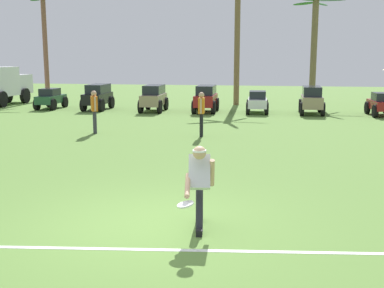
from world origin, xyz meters
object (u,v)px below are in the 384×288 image
at_px(teammate_near_sideline, 94,108).
at_px(parked_car_slot_f, 312,99).
at_px(palm_tree_right_of_centre, 314,43).
at_px(parked_car_slot_b, 98,96).
at_px(palm_tree_far_left, 45,36).
at_px(parked_car_slot_a, 51,98).
at_px(palm_tree_left_of_centre, 237,31).
at_px(parked_car_slot_c, 154,97).
at_px(parked_car_slot_g, 381,104).
at_px(parked_car_slot_d, 206,98).
at_px(parked_car_slot_e, 257,102).
at_px(frisbee_thrower, 199,182).
at_px(teammate_midfield, 201,110).
at_px(frisbee_in_flight, 185,204).

bearing_deg(teammate_near_sideline, parked_car_slot_f, 42.85).
relative_size(parked_car_slot_f, palm_tree_right_of_centre, 0.38).
height_order(parked_car_slot_b, palm_tree_far_left, palm_tree_far_left).
height_order(parked_car_slot_a, palm_tree_left_of_centre, palm_tree_left_of_centre).
xyz_separation_m(parked_car_slot_c, parked_car_slot_g, (11.12, 0.01, -0.16)).
xyz_separation_m(parked_car_slot_d, palm_tree_right_of_centre, (5.68, 6.32, 2.89)).
distance_m(parked_car_slot_a, palm_tree_right_of_centre, 15.74).
relative_size(parked_car_slot_a, parked_car_slot_e, 1.00).
bearing_deg(frisbee_thrower, palm_tree_far_left, 121.38).
height_order(parked_car_slot_d, parked_car_slot_f, same).
height_order(parked_car_slot_d, parked_car_slot_g, parked_car_slot_d).
relative_size(parked_car_slot_b, palm_tree_left_of_centre, 0.34).
height_order(parked_car_slot_a, parked_car_slot_c, parked_car_slot_c).
height_order(teammate_midfield, parked_car_slot_e, teammate_midfield).
height_order(frisbee_in_flight, palm_tree_right_of_centre, palm_tree_right_of_centre).
bearing_deg(palm_tree_left_of_centre, palm_tree_right_of_centre, 27.39).
bearing_deg(palm_tree_left_of_centre, teammate_near_sideline, -110.06).
height_order(parked_car_slot_a, parked_car_slot_g, same).
bearing_deg(parked_car_slot_a, palm_tree_right_of_centre, 23.62).
relative_size(parked_car_slot_e, palm_tree_left_of_centre, 0.31).
distance_m(teammate_near_sideline, parked_car_slot_g, 13.65).
bearing_deg(parked_car_slot_g, parked_car_slot_e, 178.30).
distance_m(frisbee_thrower, palm_tree_left_of_centre, 21.08).
xyz_separation_m(palm_tree_far_left, palm_tree_right_of_centre, (16.90, 0.92, -0.45)).
height_order(parked_car_slot_a, parked_car_slot_d, parked_car_slot_d).
xyz_separation_m(parked_car_slot_a, parked_car_slot_f, (13.68, -0.07, 0.16)).
height_order(teammate_near_sideline, parked_car_slot_c, teammate_near_sideline).
bearing_deg(frisbee_in_flight, palm_tree_left_of_centre, 92.63).
bearing_deg(frisbee_thrower, palm_tree_left_of_centre, 93.01).
distance_m(teammate_midfield, parked_car_slot_a, 12.20).
distance_m(palm_tree_left_of_centre, palm_tree_right_of_centre, 5.07).
relative_size(parked_car_slot_d, parked_car_slot_e, 1.08).
relative_size(parked_car_slot_b, palm_tree_far_left, 0.36).
height_order(parked_car_slot_b, parked_car_slot_d, same).
height_order(teammate_midfield, palm_tree_right_of_centre, palm_tree_right_of_centre).
bearing_deg(parked_car_slot_e, frisbee_thrower, -90.95).
bearing_deg(parked_car_slot_g, teammate_near_sideline, -147.00).
bearing_deg(palm_tree_left_of_centre, teammate_midfield, -91.37).
bearing_deg(frisbee_in_flight, parked_car_slot_a, 121.30).
relative_size(frisbee_thrower, palm_tree_far_left, 0.21).
bearing_deg(frisbee_thrower, palm_tree_right_of_centre, 81.69).
bearing_deg(teammate_near_sideline, parked_car_slot_g, 33.00).
relative_size(parked_car_slot_b, parked_car_slot_c, 1.00).
distance_m(frisbee_thrower, teammate_near_sideline, 10.64).
height_order(teammate_midfield, parked_car_slot_g, teammate_midfield).
distance_m(parked_car_slot_a, parked_car_slot_d, 8.47).
xyz_separation_m(frisbee_in_flight, palm_tree_left_of_centre, (-0.99, 21.42, 3.58)).
height_order(parked_car_slot_g, palm_tree_left_of_centre, palm_tree_left_of_centre).
bearing_deg(frisbee_thrower, teammate_midfield, 98.52).
distance_m(frisbee_in_flight, parked_car_slot_c, 17.95).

